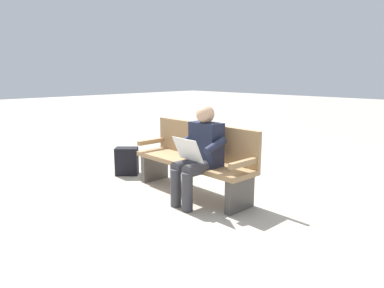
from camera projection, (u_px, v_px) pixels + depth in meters
ground_plane at (192, 193)px, 4.58m from camera, size 40.00×40.00×0.00m
bench_near at (196, 158)px, 4.53m from camera, size 1.82×0.54×0.90m
person_seated at (199, 152)px, 4.13m from camera, size 0.58×0.58×1.18m
backpack at (127, 161)px, 5.39m from camera, size 0.39×0.39×0.42m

